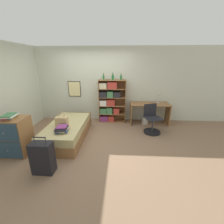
% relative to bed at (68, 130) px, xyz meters
% --- Properties ---
extents(ground_plane, '(14.00, 14.00, 0.00)m').
position_rel_bed_xyz_m(ground_plane, '(0.62, -0.02, -0.23)').
color(ground_plane, '#84664C').
extents(wall_back, '(10.00, 0.09, 2.60)m').
position_rel_bed_xyz_m(wall_back, '(0.62, 1.59, 1.07)').
color(wall_back, beige).
rests_on(wall_back, ground_plane).
extents(wall_left, '(0.06, 10.00, 2.60)m').
position_rel_bed_xyz_m(wall_left, '(-1.52, -0.02, 1.07)').
color(wall_left, beige).
rests_on(wall_left, ground_plane).
extents(bed, '(0.96, 1.94, 0.47)m').
position_rel_bed_xyz_m(bed, '(0.00, 0.00, 0.00)').
color(bed, olive).
rests_on(bed, ground_plane).
extents(handbag, '(0.30, 0.19, 0.40)m').
position_rel_bed_xyz_m(handbag, '(-0.05, -0.23, 0.37)').
color(handbag, tan).
rests_on(handbag, bed).
extents(book_stack_on_bed, '(0.33, 0.39, 0.14)m').
position_rel_bed_xyz_m(book_stack_on_bed, '(0.07, -0.54, 0.30)').
color(book_stack_on_bed, gold).
rests_on(book_stack_on_bed, bed).
extents(suitcase, '(0.41, 0.25, 0.77)m').
position_rel_bed_xyz_m(suitcase, '(-0.00, -1.42, 0.09)').
color(suitcase, black).
rests_on(suitcase, ground_plane).
extents(dresser, '(0.65, 0.55, 0.89)m').
position_rel_bed_xyz_m(dresser, '(-0.97, -0.82, 0.22)').
color(dresser, olive).
rests_on(dresser, ground_plane).
extents(magazine_pile_on_dresser, '(0.33, 0.38, 0.10)m').
position_rel_bed_xyz_m(magazine_pile_on_dresser, '(-0.97, -0.85, 0.72)').
color(magazine_pile_on_dresser, gold).
rests_on(magazine_pile_on_dresser, dresser).
extents(bookcase, '(0.94, 0.35, 1.51)m').
position_rel_bed_xyz_m(bookcase, '(1.11, 1.36, 0.51)').
color(bookcase, olive).
rests_on(bookcase, ground_plane).
extents(bottle_green, '(0.06, 0.06, 0.22)m').
position_rel_bed_xyz_m(bottle_green, '(0.90, 1.37, 1.36)').
color(bottle_green, '#1E6B2D').
rests_on(bottle_green, bookcase).
extents(bottle_brown, '(0.08, 0.08, 0.23)m').
position_rel_bed_xyz_m(bottle_brown, '(1.21, 1.35, 1.37)').
color(bottle_brown, '#1E6B2D').
rests_on(bottle_brown, bookcase).
extents(bottle_clear, '(0.06, 0.06, 0.21)m').
position_rel_bed_xyz_m(bottle_clear, '(1.49, 1.41, 1.36)').
color(bottle_clear, '#1E6B2D').
rests_on(bottle_clear, bookcase).
extents(desk, '(1.33, 0.59, 0.73)m').
position_rel_bed_xyz_m(desk, '(2.50, 1.24, 0.29)').
color(desk, olive).
rests_on(desk, ground_plane).
extents(desk_lamp, '(0.16, 0.11, 0.42)m').
position_rel_bed_xyz_m(desk_lamp, '(2.81, 1.33, 0.77)').
color(desk_lamp, '#ADA89E').
rests_on(desk_lamp, desk).
extents(desk_chair, '(0.58, 0.58, 0.87)m').
position_rel_bed_xyz_m(desk_chair, '(2.46, 0.51, 0.05)').
color(desk_chair, black).
rests_on(desk_chair, ground_plane).
extents(waste_bin, '(0.23, 0.23, 0.24)m').
position_rel_bed_xyz_m(waste_bin, '(2.37, 1.18, -0.11)').
color(waste_bin, '#B7B2A8').
rests_on(waste_bin, ground_plane).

